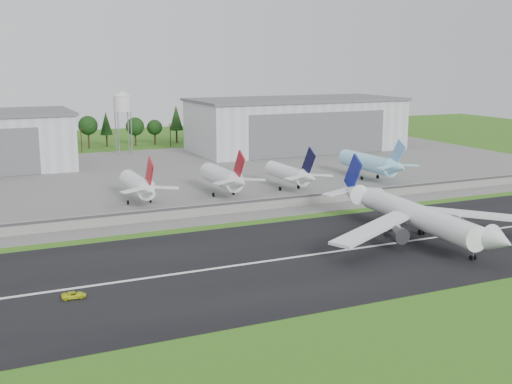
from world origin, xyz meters
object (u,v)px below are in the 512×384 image
main_airliner (418,221)px  parked_jet_navy (291,174)px  parked_jet_red_b (225,178)px  parked_jet_skyblue (372,163)px  ground_vehicle (74,295)px  parked_jet_red_a (140,185)px

main_airliner → parked_jet_navy: bearing=-85.9°
main_airliner → parked_jet_red_b: bearing=-66.2°
parked_jet_red_b → parked_jet_skyblue: (60.01, 5.01, 0.03)m
ground_vehicle → parked_jet_red_b: bearing=-35.4°
parked_jet_red_b → parked_jet_skyblue: 60.22m
parked_jet_red_a → parked_jet_red_b: size_ratio=1.00×
parked_jet_red_b → parked_jet_red_a: bearing=-179.9°
ground_vehicle → main_airliner: bearing=-82.8°
ground_vehicle → parked_jet_red_b: (58.76, 71.91, 5.59)m
ground_vehicle → parked_jet_red_a: 78.46m
main_airliner → parked_jet_red_a: size_ratio=1.89×
main_airliner → parked_jet_red_a: 84.55m
main_airliner → parked_jet_navy: size_ratio=1.89×
main_airliner → parked_jet_skyblue: size_ratio=1.59×
ground_vehicle → parked_jet_navy: 109.72m
parked_jet_skyblue → parked_jet_red_a: bearing=-176.7°
parked_jet_red_b → ground_vehicle: bearing=-129.3°
parked_jet_red_a → parked_jet_navy: (51.78, -0.04, -0.20)m
ground_vehicle → parked_jet_navy: bearing=-45.2°
ground_vehicle → parked_jet_navy: (82.77, 71.84, 5.16)m
main_airliner → ground_vehicle: (-82.58, -4.89, -4.17)m
ground_vehicle → parked_jet_red_b: size_ratio=0.14×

